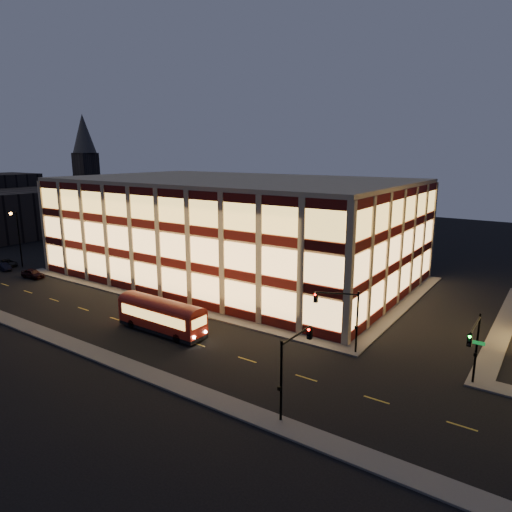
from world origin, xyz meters
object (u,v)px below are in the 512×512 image
Objects in this scene: trolley_bus at (161,314)px; parked_car_0 at (33,274)px; parked_car_2 at (8,263)px; parked_car_1 at (4,267)px.

parked_car_0 is at bearing 173.45° from trolley_bus.
trolley_bus is 31.15m from parked_car_0.
parked_car_2 is (-41.26, 5.53, -1.40)m from trolley_bus.
trolley_bus is at bearing -101.79° from parked_car_0.
trolley_bus is 39.27m from parked_car_1.
parked_car_2 is at bearing 55.47° from parked_car_1.
parked_car_0 is at bearing -84.65° from parked_car_1.
parked_car_2 is (-2.19, 1.78, -0.02)m from parked_car_1.
parked_car_0 is (-30.89, 3.85, -1.27)m from trolley_bus.
trolley_bus is 2.63× the size of parked_car_2.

